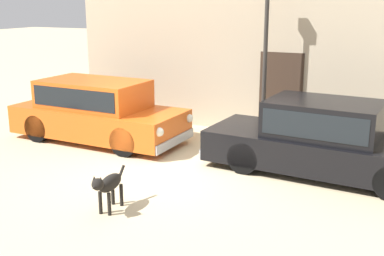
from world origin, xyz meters
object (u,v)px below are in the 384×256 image
(parked_sedan_second, at_px, (324,138))
(stray_dog_spotted, at_px, (108,185))
(street_lamp, at_px, (266,37))
(parked_sedan_nearest, at_px, (97,109))

(parked_sedan_second, relative_size, stray_dog_spotted, 4.82)
(stray_dog_spotted, xyz_separation_m, street_lamp, (1.07, 4.98, 2.04))
(parked_sedan_second, relative_size, street_lamp, 1.24)
(parked_sedan_second, xyz_separation_m, stray_dog_spotted, (-2.82, -3.30, -0.26))
(parked_sedan_nearest, distance_m, stray_dog_spotted, 4.29)
(parked_sedan_nearest, height_order, parked_sedan_second, parked_sedan_nearest)
(parked_sedan_second, height_order, street_lamp, street_lamp)
(parked_sedan_nearest, bearing_deg, parked_sedan_second, 1.14)
(parked_sedan_nearest, relative_size, parked_sedan_second, 0.91)
(parked_sedan_nearest, height_order, stray_dog_spotted, parked_sedan_nearest)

